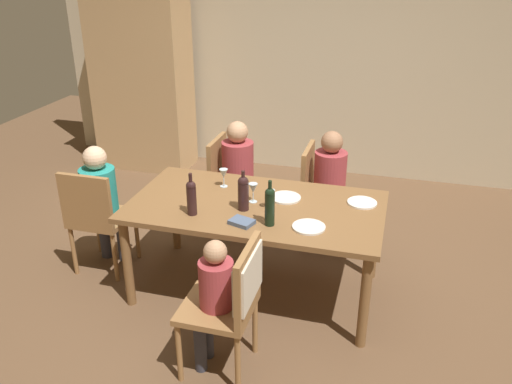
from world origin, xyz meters
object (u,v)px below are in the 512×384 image
Objects in this scene: wine_glass_centre at (224,174)px; dinner_plate_guest_left at (286,198)px; wine_bottle_short_olive at (243,192)px; chair_far_left at (229,179)px; chair_left_end at (96,214)px; dinner_plate_host at (362,203)px; person_man_bearded at (332,181)px; armoire_cabinet at (142,77)px; dining_table at (256,214)px; person_child_small at (213,294)px; wine_bottle_tall_green at (270,205)px; person_woman_host at (102,198)px; wine_bottle_dark_red at (191,196)px; chair_far_right at (319,189)px; dinner_plate_guest_right at (309,227)px; wine_glass_near_right at (253,189)px; wine_glass_near_left at (270,196)px; person_man_guest at (241,170)px; chair_near at (236,293)px.

wine_glass_centre reaches higher than dinner_plate_guest_left.
wine_bottle_short_olive is 1.30× the size of dinner_plate_guest_left.
chair_left_end is at bearing -39.75° from chair_far_left.
chair_far_left is at bearing 152.49° from dinner_plate_host.
dinner_plate_host is at bearing 25.09° from person_man_bearded.
armoire_cabinet is 1.16× the size of dining_table.
wine_bottle_short_olive reaches higher than person_child_small.
wine_bottle_tall_green reaches higher than person_child_small.
person_man_bearded is 4.65× the size of dinner_plate_guest_left.
armoire_cabinet is 2.39m from person_woman_host.
person_man_bearded reaches higher than wine_bottle_dark_red.
person_woman_host is at bearing 54.86° from person_child_small.
chair_far_right is at bearing 30.45° from chair_left_end.
chair_left_end is 1.55m from dinner_plate_guest_left.
wine_bottle_dark_red is at bearing -32.13° from chair_far_right.
chair_far_right is 1.24m from wine_bottle_tall_green.
dinner_plate_guest_right is (0.27, 0.03, -0.14)m from wine_bottle_tall_green.
wine_bottle_tall_green is at bearing -91.58° from dinner_plate_guest_left.
wine_bottle_tall_green is 0.57m from wine_bottle_dark_red.
armoire_cabinet is 9.56× the size of dinner_plate_guest_right.
person_child_small is 0.97m from wine_glass_near_right.
wine_glass_near_right is at bearing 123.39° from wine_bottle_tall_green.
dinner_plate_guest_left is (0.25, 0.27, -0.13)m from wine_bottle_short_olive.
chair_far_left is at bearing 124.12° from wine_glass_near_left.
wine_glass_near_right is at bearing -29.38° from person_man_bearded.
person_man_guest is 0.69m from wine_glass_centre.
person_man_bearded is at bearing 89.82° from dinner_plate_guest_right.
person_man_guest is at bearing 128.81° from dinner_plate_guest_left.
chair_near is at bearing -80.42° from wine_glass_near_right.
dinner_plate_guest_left is at bearing -11.51° from person_child_small.
person_man_guest is 4.99× the size of dinner_plate_host.
chair_near is 1.85m from person_man_guest.
chair_near is (-0.21, -1.78, 0.06)m from chair_far_right.
person_man_guest is at bearing 46.55° from chair_left_end.
chair_left_end is at bearing -59.55° from chair_far_right.
wine_glass_near_left is at bearing -9.71° from person_child_small.
person_child_small is at bearing -11.48° from chair_far_right.
chair_left_end is 2.79× the size of wine_bottle_tall_green.
dining_table is 8.08× the size of dinner_plate_guest_left.
wine_bottle_tall_green is (0.57, -1.17, 0.27)m from person_man_guest.
chair_near is (1.45, -0.80, 0.06)m from chair_left_end.
armoire_cabinet is 1.98× the size of person_man_guest.
chair_near is 0.15m from person_child_small.
dinner_plate_host is at bearing 23.60° from wine_bottle_dark_red.
wine_bottle_short_olive is (-0.51, -1.00, 0.27)m from person_man_bearded.
chair_near is at bearing -67.90° from wine_glass_centre.
dining_table is at bearing 7.94° from chair_near.
dinner_plate_host is (0.76, 0.23, 0.09)m from dining_table.
person_woman_host is (-1.32, 0.03, -0.05)m from dining_table.
dining_table is at bearing 150.19° from dinner_plate_guest_right.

